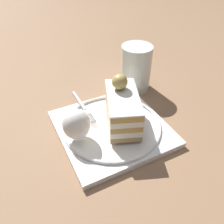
% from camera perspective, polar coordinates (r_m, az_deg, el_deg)
% --- Properties ---
extents(ground_plane, '(2.40, 2.40, 0.00)m').
position_cam_1_polar(ground_plane, '(0.48, 2.17, -3.37)').
color(ground_plane, '#896648').
extents(dessert_plate, '(0.24, 0.24, 0.02)m').
position_cam_1_polar(dessert_plate, '(0.47, 0.00, -3.73)').
color(dessert_plate, white).
rests_on(dessert_plate, ground_plane).
extents(cake_slice, '(0.13, 0.08, 0.09)m').
position_cam_1_polar(cake_slice, '(0.44, 2.03, 1.02)').
color(cake_slice, tan).
rests_on(cake_slice, dessert_plate).
extents(whipped_cream_dollop, '(0.05, 0.05, 0.06)m').
position_cam_1_polar(whipped_cream_dollop, '(0.42, -8.64, -2.94)').
color(whipped_cream_dollop, white).
rests_on(whipped_cream_dollop, dessert_plate).
extents(fork, '(0.11, 0.03, 0.00)m').
position_cam_1_polar(fork, '(0.50, -7.00, 1.23)').
color(fork, silver).
rests_on(fork, dessert_plate).
extents(drink_glass_far, '(0.07, 0.07, 0.11)m').
position_cam_1_polar(drink_glass_far, '(0.58, 5.76, 10.05)').
color(drink_glass_far, white).
rests_on(drink_glass_far, ground_plane).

